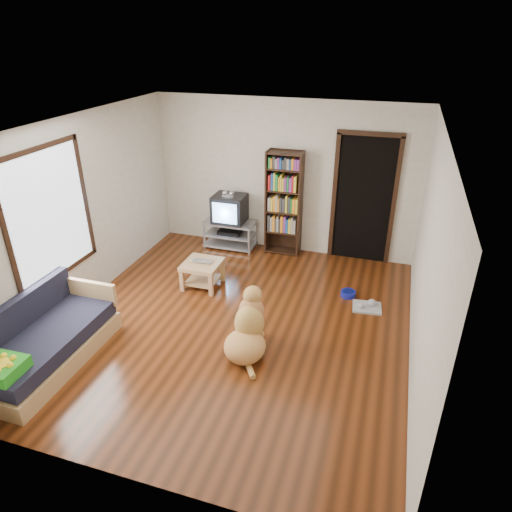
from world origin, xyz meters
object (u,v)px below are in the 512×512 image
(tv_stand, at_px, (230,233))
(dog, at_px, (248,330))
(laptop, at_px, (201,263))
(sofa, at_px, (45,343))
(coffee_table, at_px, (202,269))
(dog_bowl, at_px, (348,294))
(crt_tv, at_px, (230,208))
(bookshelf, at_px, (284,198))
(grey_rag, at_px, (367,307))
(green_cushion, at_px, (3,369))

(tv_stand, bearing_deg, dog, -65.47)
(laptop, bearing_deg, sofa, -119.02)
(tv_stand, distance_m, sofa, 3.76)
(sofa, bearing_deg, coffee_table, 64.44)
(dog_bowl, height_order, coffee_table, coffee_table)
(laptop, xyz_separation_m, crt_tv, (-0.08, 1.48, 0.33))
(tv_stand, xyz_separation_m, bookshelf, (0.95, 0.09, 0.73))
(sofa, bearing_deg, grey_rag, 33.17)
(grey_rag, xyz_separation_m, crt_tv, (-2.56, 1.34, 0.73))
(laptop, relative_size, coffee_table, 0.57)
(sofa, xyz_separation_m, coffee_table, (1.05, 2.20, 0.02))
(laptop, height_order, coffee_table, laptop)
(tv_stand, height_order, crt_tv, crt_tv)
(tv_stand, relative_size, dog, 0.93)
(laptop, xyz_separation_m, dog, (1.16, -1.25, -0.12))
(green_cushion, xyz_separation_m, coffee_table, (0.93, 2.90, -0.21))
(dog_bowl, xyz_separation_m, dog, (-1.02, -1.64, 0.26))
(coffee_table, xyz_separation_m, dog, (1.16, -1.28, 0.02))
(bookshelf, bearing_deg, crt_tv, -175.68)
(green_cushion, distance_m, dog_bowl, 4.53)
(green_cushion, xyz_separation_m, bookshelf, (1.80, 4.43, 0.51))
(coffee_table, bearing_deg, green_cushion, -107.74)
(green_cushion, height_order, coffee_table, green_cushion)
(crt_tv, xyz_separation_m, bookshelf, (0.95, 0.07, 0.26))
(laptop, height_order, dog, dog)
(tv_stand, height_order, coffee_table, tv_stand)
(tv_stand, xyz_separation_m, crt_tv, (0.00, 0.02, 0.47))
(green_cushion, xyz_separation_m, dog, (2.09, 1.62, -0.19))
(dog, bearing_deg, bookshelf, 95.87)
(laptop, height_order, bookshelf, bookshelf)
(grey_rag, relative_size, coffee_table, 0.73)
(grey_rag, height_order, crt_tv, crt_tv)
(laptop, relative_size, bookshelf, 0.17)
(laptop, distance_m, dog_bowl, 2.25)
(green_cushion, xyz_separation_m, sofa, (-0.12, 0.70, -0.22))
(crt_tv, distance_m, coffee_table, 1.53)
(tv_stand, distance_m, crt_tv, 0.47)
(dog_bowl, xyz_separation_m, bookshelf, (-1.31, 1.17, 0.96))
(tv_stand, bearing_deg, sofa, -105.02)
(grey_rag, height_order, tv_stand, tv_stand)
(laptop, xyz_separation_m, dog_bowl, (2.18, 0.39, -0.37))
(grey_rag, relative_size, sofa, 0.22)
(laptop, bearing_deg, tv_stand, 89.90)
(bookshelf, relative_size, dog, 1.86)
(grey_rag, xyz_separation_m, tv_stand, (-2.56, 1.32, 0.25))
(grey_rag, bearing_deg, green_cushion, -138.55)
(green_cushion, bearing_deg, bookshelf, 65.69)
(sofa, relative_size, coffee_table, 3.27)
(sofa, bearing_deg, bookshelf, 62.68)
(dog_bowl, bearing_deg, dog, -121.84)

